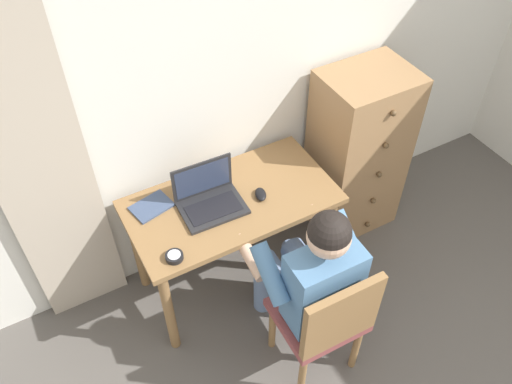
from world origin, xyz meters
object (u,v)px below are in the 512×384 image
(chair, at_px, (325,319))
(computer_mouse, at_px, (261,194))
(desk, at_px, (232,214))
(person_seated, at_px, (309,271))
(laptop, at_px, (209,198))
(desk_clock, at_px, (174,257))
(dresser, at_px, (357,153))
(notebook_pad, at_px, (152,206))

(chair, relative_size, computer_mouse, 8.73)
(desk, height_order, person_seated, person_seated)
(chair, height_order, computer_mouse, chair)
(laptop, height_order, desk_clock, laptop)
(dresser, xyz_separation_m, desk_clock, (-1.38, -0.32, 0.17))
(desk, bearing_deg, notebook_pad, 158.61)
(notebook_pad, bearing_deg, desk_clock, -106.61)
(chair, xyz_separation_m, desk_clock, (-0.56, 0.53, 0.26))
(dresser, xyz_separation_m, chair, (-0.81, -0.86, -0.10))
(dresser, xyz_separation_m, laptop, (-1.07, -0.08, 0.20))
(person_seated, bearing_deg, dresser, 39.70)
(computer_mouse, xyz_separation_m, notebook_pad, (-0.55, 0.21, -0.01))
(dresser, bearing_deg, person_seated, -140.30)
(chair, relative_size, laptop, 2.51)
(dresser, height_order, person_seated, person_seated)
(desk_clock, relative_size, notebook_pad, 0.43)
(dresser, bearing_deg, computer_mouse, -168.77)
(desk_clock, bearing_deg, chair, -43.27)
(dresser, xyz_separation_m, computer_mouse, (-0.80, -0.16, 0.17))
(person_seated, bearing_deg, laptop, 113.45)
(chair, bearing_deg, notebook_pad, 120.67)
(desk, xyz_separation_m, chair, (0.14, -0.75, -0.13))
(notebook_pad, bearing_deg, desk, -34.20)
(desk, xyz_separation_m, laptop, (-0.12, 0.03, 0.17))
(dresser, height_order, desk_clock, dresser)
(desk, relative_size, dresser, 0.98)
(dresser, relative_size, person_seated, 0.98)
(notebook_pad, bearing_deg, chair, -72.14)
(dresser, bearing_deg, chair, -133.57)
(desk, height_order, dresser, dresser)
(desk, bearing_deg, person_seated, -76.07)
(chair, bearing_deg, laptop, 108.17)
(computer_mouse, bearing_deg, desk, 178.94)
(chair, bearing_deg, dresser, 46.43)
(person_seated, bearing_deg, notebook_pad, 126.72)
(person_seated, bearing_deg, chair, -90.96)
(desk, distance_m, laptop, 0.21)
(computer_mouse, bearing_deg, laptop, -177.87)
(desk, relative_size, person_seated, 0.96)
(laptop, bearing_deg, person_seated, -66.55)
(chair, xyz_separation_m, person_seated, (0.00, 0.18, 0.18))
(desk, relative_size, chair, 1.31)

